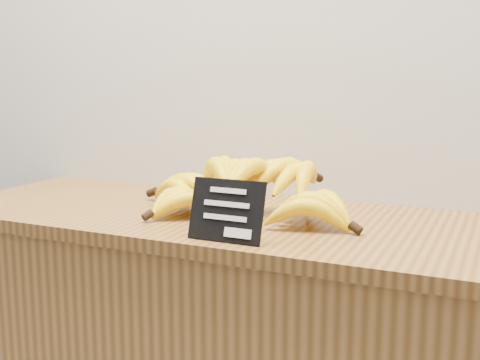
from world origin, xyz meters
The scene contains 3 objects.
counter_top centered at (0.11, 2.75, 0.92)m, with size 1.51×0.54×0.03m, color brown.
chalkboard_sign centered at (0.16, 2.54, 0.99)m, with size 0.15×0.01×0.12m, color black.
banana_pile centered at (0.09, 2.75, 0.99)m, with size 0.57×0.36×0.13m.
Camera 1 is at (0.65, 1.52, 1.24)m, focal length 45.00 mm.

